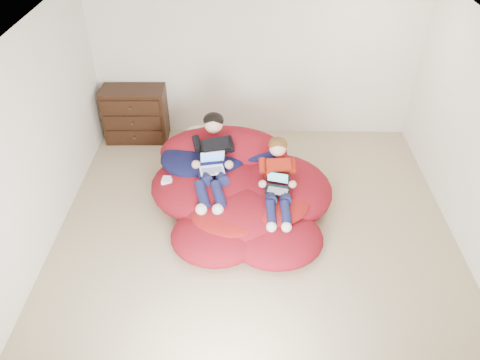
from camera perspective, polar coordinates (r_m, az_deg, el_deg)
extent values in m
cube|color=tan|center=(6.05, 1.82, -7.36)|extent=(5.10, 5.10, 0.25)
cube|color=white|center=(7.40, 1.89, 14.40)|extent=(5.10, 0.02, 2.50)
cube|color=white|center=(3.39, 2.63, -20.75)|extent=(5.10, 0.02, 2.50)
cube|color=white|center=(5.71, -24.03, 3.48)|extent=(0.02, 5.10, 2.50)
cube|color=silver|center=(4.60, 2.48, 16.69)|extent=(5.10, 5.10, 0.02)
cube|color=black|center=(7.73, -12.59, 7.85)|extent=(0.99, 0.51, 0.88)
cube|color=black|center=(7.65, -12.69, 5.19)|extent=(0.88, 0.04, 0.21)
cylinder|color=#4C3F26|center=(7.63, -12.72, 5.11)|extent=(0.03, 0.06, 0.03)
cube|color=black|center=(7.51, -12.96, 6.89)|extent=(0.88, 0.04, 0.21)
cylinder|color=#4C3F26|center=(7.50, -12.99, 6.81)|extent=(0.03, 0.06, 0.03)
cube|color=black|center=(7.39, -13.24, 8.65)|extent=(0.88, 0.04, 0.21)
cylinder|color=#4C3F26|center=(7.37, -13.28, 8.58)|extent=(0.03, 0.06, 0.03)
ellipsoid|color=maroon|center=(6.37, -3.25, -0.62)|extent=(1.69, 1.52, 0.61)
ellipsoid|color=maroon|center=(6.33, 4.09, -1.17)|extent=(1.59, 1.54, 0.57)
ellipsoid|color=maroon|center=(5.99, 0.61, -3.90)|extent=(1.64, 1.31, 0.53)
ellipsoid|color=maroon|center=(5.74, -2.88, -6.80)|extent=(1.12, 1.03, 0.37)
ellipsoid|color=maroon|center=(5.74, 4.33, -7.00)|extent=(1.17, 1.06, 0.38)
ellipsoid|color=maroon|center=(6.66, -2.00, 3.22)|extent=(1.81, 0.80, 0.80)
ellipsoid|color=#121441|center=(6.44, -4.56, 2.66)|extent=(1.16, 0.95, 0.30)
ellipsoid|color=#121441|center=(6.55, 1.41, 3.88)|extent=(0.89, 0.63, 0.21)
ellipsoid|color=#A11717|center=(5.93, 3.79, -2.50)|extent=(0.99, 0.99, 0.18)
ellipsoid|color=#A11717|center=(5.80, -1.09, -3.96)|extent=(1.02, 0.92, 0.18)
ellipsoid|color=beige|center=(6.69, -4.99, 5.54)|extent=(0.41, 0.26, 0.26)
cube|color=black|center=(6.24, -3.26, 3.68)|extent=(0.47, 0.55, 0.51)
sphere|color=#DCA587|center=(6.22, -3.26, 6.80)|extent=(0.24, 0.24, 0.24)
ellipsoid|color=black|center=(6.22, -3.25, 7.28)|extent=(0.27, 0.26, 0.21)
cylinder|color=#13163D|center=(6.06, -4.36, 0.54)|extent=(0.27, 0.42, 0.22)
cylinder|color=#13163D|center=(5.80, -4.62, -1.81)|extent=(0.24, 0.40, 0.25)
sphere|color=white|center=(5.70, -4.75, -3.58)|extent=(0.14, 0.14, 0.14)
cylinder|color=#13163D|center=(6.04, -2.46, 0.52)|extent=(0.27, 0.42, 0.22)
cylinder|color=#13163D|center=(5.79, -2.63, -1.83)|extent=(0.24, 0.40, 0.25)
sphere|color=white|center=(5.68, -2.72, -3.61)|extent=(0.14, 0.14, 0.14)
cube|color=#A3200E|center=(5.95, 4.55, 1.04)|extent=(0.33, 0.37, 0.47)
sphere|color=#DCA587|center=(5.88, 4.63, 3.90)|extent=(0.21, 0.21, 0.21)
ellipsoid|color=#533516|center=(5.88, 4.64, 4.35)|extent=(0.24, 0.22, 0.18)
cylinder|color=#13163D|center=(5.84, 3.73, -1.86)|extent=(0.16, 0.35, 0.19)
cylinder|color=#13163D|center=(5.62, 3.82, -4.07)|extent=(0.14, 0.34, 0.22)
sphere|color=white|center=(5.53, 3.86, -5.73)|extent=(0.13, 0.13, 0.13)
cylinder|color=#13163D|center=(5.85, 5.45, -1.87)|extent=(0.16, 0.35, 0.19)
cylinder|color=#13163D|center=(5.64, 5.61, -4.08)|extent=(0.14, 0.34, 0.22)
sphere|color=white|center=(5.55, 5.68, -5.73)|extent=(0.13, 0.13, 0.13)
cube|color=white|center=(6.02, -3.43, 1.20)|extent=(0.35, 0.27, 0.01)
cube|color=gray|center=(6.00, -3.44, 1.21)|extent=(0.28, 0.17, 0.00)
cube|color=white|center=(6.08, -3.37, 2.84)|extent=(0.32, 0.15, 0.20)
cube|color=#3F76D9|center=(6.07, -3.38, 2.83)|extent=(0.28, 0.12, 0.16)
cube|color=black|center=(5.81, 4.61, -1.27)|extent=(0.33, 0.27, 0.01)
cube|color=gray|center=(5.80, 4.62, -1.27)|extent=(0.27, 0.17, 0.00)
cube|color=black|center=(5.85, 4.61, 0.32)|extent=(0.30, 0.13, 0.20)
cube|color=#51A6BE|center=(5.84, 4.61, 0.29)|extent=(0.26, 0.10, 0.16)
cube|color=white|center=(6.18, -8.82, -0.06)|extent=(0.15, 0.15, 0.05)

